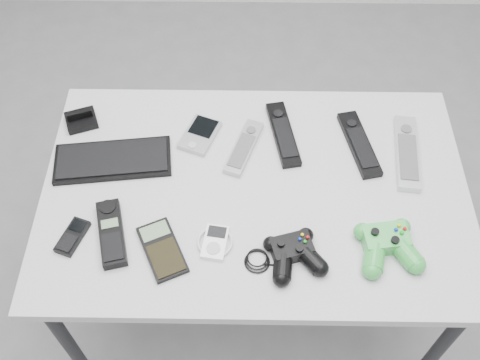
{
  "coord_description": "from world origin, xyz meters",
  "views": [
    {
      "loc": [
        -0.07,
        -0.77,
        1.86
      ],
      "look_at": [
        -0.08,
        0.05,
        0.73
      ],
      "focal_mm": 42.0,
      "sensor_mm": 36.0,
      "label": 1
    }
  ],
  "objects_px": {
    "desk": "(255,203)",
    "mobile_phone": "(72,236)",
    "pda": "(200,135)",
    "remote_black_a": "(283,134)",
    "cordless_handset": "(111,233)",
    "pda_keyboard": "(113,160)",
    "remote_black_b": "(359,144)",
    "controller_black": "(294,253)",
    "remote_silver_a": "(244,147)",
    "calculator": "(162,249)",
    "controller_green": "(387,244)",
    "mp3_player": "(215,242)",
    "remote_silver_b": "(407,152)"
  },
  "relations": [
    {
      "from": "remote_black_a",
      "to": "pda",
      "type": "bearing_deg",
      "value": 170.57
    },
    {
      "from": "remote_silver_a",
      "to": "remote_black_b",
      "type": "distance_m",
      "value": 0.3
    },
    {
      "from": "desk",
      "to": "remote_silver_a",
      "type": "relative_size",
      "value": 5.76
    },
    {
      "from": "desk",
      "to": "controller_green",
      "type": "distance_m",
      "value": 0.35
    },
    {
      "from": "remote_black_a",
      "to": "calculator",
      "type": "relative_size",
      "value": 1.42
    },
    {
      "from": "pda",
      "to": "cordless_handset",
      "type": "bearing_deg",
      "value": -100.15
    },
    {
      "from": "mobile_phone",
      "to": "remote_silver_a",
      "type": "bearing_deg",
      "value": 54.48
    },
    {
      "from": "remote_silver_a",
      "to": "remote_black_a",
      "type": "bearing_deg",
      "value": 44.16
    },
    {
      "from": "controller_green",
      "to": "remote_silver_a",
      "type": "bearing_deg",
      "value": 130.23
    },
    {
      "from": "remote_silver_a",
      "to": "controller_black",
      "type": "bearing_deg",
      "value": -50.26
    },
    {
      "from": "pda_keyboard",
      "to": "remote_silver_b",
      "type": "xyz_separation_m",
      "value": [
        0.76,
        0.03,
        0.0
      ]
    },
    {
      "from": "pda_keyboard",
      "to": "remote_black_b",
      "type": "xyz_separation_m",
      "value": [
        0.64,
        0.06,
        0.0
      ]
    },
    {
      "from": "calculator",
      "to": "mp3_player",
      "type": "height_order",
      "value": "same"
    },
    {
      "from": "pda_keyboard",
      "to": "mobile_phone",
      "type": "xyz_separation_m",
      "value": [
        -0.06,
        -0.23,
        -0.0
      ]
    },
    {
      "from": "remote_black_a",
      "to": "calculator",
      "type": "xyz_separation_m",
      "value": [
        -0.29,
        -0.35,
        -0.0
      ]
    },
    {
      "from": "cordless_handset",
      "to": "controller_black",
      "type": "distance_m",
      "value": 0.43
    },
    {
      "from": "remote_black_a",
      "to": "remote_black_b",
      "type": "height_order",
      "value": "remote_black_a"
    },
    {
      "from": "controller_green",
      "to": "remote_black_b",
      "type": "bearing_deg",
      "value": 86.82
    },
    {
      "from": "desk",
      "to": "mobile_phone",
      "type": "distance_m",
      "value": 0.46
    },
    {
      "from": "pda_keyboard",
      "to": "mp3_player",
      "type": "relative_size",
      "value": 3.33
    },
    {
      "from": "remote_silver_a",
      "to": "controller_black",
      "type": "height_order",
      "value": "controller_black"
    },
    {
      "from": "pda",
      "to": "controller_green",
      "type": "bearing_deg",
      "value": -15.3
    },
    {
      "from": "pda_keyboard",
      "to": "pda",
      "type": "distance_m",
      "value": 0.24
    },
    {
      "from": "remote_silver_a",
      "to": "mobile_phone",
      "type": "relative_size",
      "value": 1.9
    },
    {
      "from": "desk",
      "to": "cordless_handset",
      "type": "relative_size",
      "value": 6.06
    },
    {
      "from": "mobile_phone",
      "to": "pda_keyboard",
      "type": "bearing_deg",
      "value": 95.0
    },
    {
      "from": "pda_keyboard",
      "to": "remote_black_b",
      "type": "relative_size",
      "value": 1.36
    },
    {
      "from": "desk",
      "to": "controller_black",
      "type": "xyz_separation_m",
      "value": [
        0.09,
        -0.19,
        0.08
      ]
    },
    {
      "from": "pda_keyboard",
      "to": "controller_black",
      "type": "relative_size",
      "value": 1.34
    },
    {
      "from": "pda",
      "to": "controller_black",
      "type": "xyz_separation_m",
      "value": [
        0.23,
        -0.36,
        0.01
      ]
    },
    {
      "from": "mobile_phone",
      "to": "cordless_handset",
      "type": "distance_m",
      "value": 0.09
    },
    {
      "from": "remote_black_b",
      "to": "cordless_handset",
      "type": "height_order",
      "value": "cordless_handset"
    },
    {
      "from": "remote_black_b",
      "to": "controller_black",
      "type": "xyz_separation_m",
      "value": [
        -0.19,
        -0.33,
        0.01
      ]
    },
    {
      "from": "cordless_handset",
      "to": "remote_black_b",
      "type": "bearing_deg",
      "value": 10.46
    },
    {
      "from": "mp3_player",
      "to": "controller_green",
      "type": "distance_m",
      "value": 0.39
    },
    {
      "from": "desk",
      "to": "pda_keyboard",
      "type": "distance_m",
      "value": 0.38
    },
    {
      "from": "remote_silver_a",
      "to": "mobile_phone",
      "type": "bearing_deg",
      "value": -125.86
    },
    {
      "from": "pda",
      "to": "remote_black_a",
      "type": "bearing_deg",
      "value": 22.78
    },
    {
      "from": "desk",
      "to": "pda",
      "type": "height_order",
      "value": "pda"
    },
    {
      "from": "remote_silver_a",
      "to": "calculator",
      "type": "distance_m",
      "value": 0.36
    },
    {
      "from": "desk",
      "to": "mobile_phone",
      "type": "height_order",
      "value": "mobile_phone"
    },
    {
      "from": "pda",
      "to": "controller_green",
      "type": "relative_size",
      "value": 0.78
    },
    {
      "from": "pda",
      "to": "calculator",
      "type": "height_order",
      "value": "pda"
    },
    {
      "from": "remote_black_a",
      "to": "remote_silver_b",
      "type": "bearing_deg",
      "value": -21.48
    },
    {
      "from": "pda_keyboard",
      "to": "remote_black_b",
      "type": "bearing_deg",
      "value": -1.31
    },
    {
      "from": "remote_silver_a",
      "to": "desk",
      "type": "bearing_deg",
      "value": -56.82
    },
    {
      "from": "pda",
      "to": "calculator",
      "type": "distance_m",
      "value": 0.35
    },
    {
      "from": "pda",
      "to": "remote_black_a",
      "type": "xyz_separation_m",
      "value": [
        0.22,
        0.01,
        0.0
      ]
    },
    {
      "from": "desk",
      "to": "remote_silver_b",
      "type": "xyz_separation_m",
      "value": [
        0.39,
        0.11,
        0.07
      ]
    },
    {
      "from": "desk",
      "to": "cordless_handset",
      "type": "xyz_separation_m",
      "value": [
        -0.34,
        -0.14,
        0.08
      ]
    }
  ]
}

